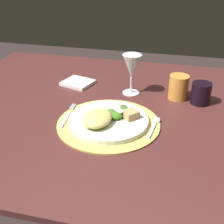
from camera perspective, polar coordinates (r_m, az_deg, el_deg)
The scene contains 12 objects.
dining_table at distance 1.16m, azimuth -1.63°, elevation -4.41°, with size 1.35×1.07×0.73m.
placemat at distance 0.99m, azimuth -0.68°, elevation -2.23°, with size 0.35×0.35×0.01m, color tan.
dinner_plate at distance 0.98m, azimuth -0.68°, elevation -1.69°, with size 0.27×0.27×0.02m, color silver.
pasta_serving at distance 0.95m, azimuth -2.95°, elevation -1.25°, with size 0.12×0.09×0.04m, color #DCC56A.
salad_greens at distance 1.00m, azimuth 1.44°, elevation 0.04°, with size 0.10×0.11×0.03m.
bread_piece at distance 0.98m, azimuth 3.63°, elevation -0.51°, with size 0.05×0.04×0.03m, color tan.
fork at distance 1.03m, azimuth -8.79°, elevation -0.85°, with size 0.03×0.17×0.00m.
spoon at distance 0.99m, azimuth 8.36°, elevation -2.25°, with size 0.03×0.14×0.01m.
napkin at distance 1.30m, azimuth -6.68°, elevation 5.71°, with size 0.12×0.11×0.01m, color white.
wine_glass at distance 1.16m, azimuth 3.88°, elevation 8.73°, with size 0.08×0.08×0.16m.
amber_tumbler at distance 1.17m, azimuth 12.86°, elevation 4.75°, with size 0.08×0.08×0.10m, color orange.
dark_tumbler at distance 1.16m, azimuth 16.97°, elevation 3.53°, with size 0.07×0.07×0.08m, color black.
Camera 1 is at (0.26, -0.93, 1.25)m, focal length 46.81 mm.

